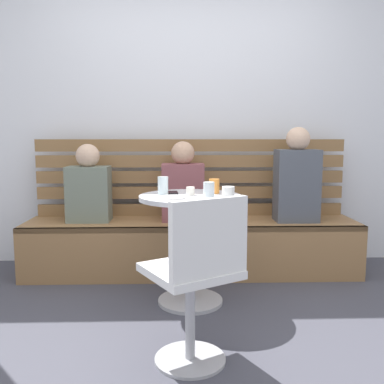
% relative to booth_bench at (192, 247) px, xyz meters
% --- Properties ---
extents(ground, '(8.00, 8.00, 0.00)m').
position_rel_booth_bench_xyz_m(ground, '(0.00, -1.20, -0.22)').
color(ground, '#42424C').
extents(back_wall, '(5.20, 0.10, 2.90)m').
position_rel_booth_bench_xyz_m(back_wall, '(0.00, 0.44, 1.23)').
color(back_wall, silver).
rests_on(back_wall, ground).
extents(booth_bench, '(2.70, 0.52, 0.44)m').
position_rel_booth_bench_xyz_m(booth_bench, '(0.00, 0.00, 0.00)').
color(booth_bench, olive).
rests_on(booth_bench, ground).
extents(booth_backrest, '(2.65, 0.04, 0.66)m').
position_rel_booth_bench_xyz_m(booth_backrest, '(0.00, 0.24, 0.56)').
color(booth_backrest, olive).
rests_on(booth_backrest, booth_bench).
extents(cafe_table, '(0.68, 0.68, 0.74)m').
position_rel_booth_bench_xyz_m(cafe_table, '(-0.03, -0.63, 0.30)').
color(cafe_table, '#ADADB2').
rests_on(cafe_table, ground).
extents(white_chair, '(0.55, 0.55, 0.85)m').
position_rel_booth_bench_xyz_m(white_chair, '(-0.02, -1.43, 0.24)').
color(white_chair, '#ADADB2').
rests_on(white_chair, ground).
extents(person_adult, '(0.34, 0.22, 0.76)m').
position_rel_booth_bench_xyz_m(person_adult, '(0.85, -0.03, 0.56)').
color(person_adult, '#4C515B').
rests_on(person_adult, booth_bench).
extents(person_child_left, '(0.34, 0.22, 0.65)m').
position_rel_booth_bench_xyz_m(person_child_left, '(-0.07, 0.03, 0.51)').
color(person_child_left, brown).
rests_on(person_child_left, booth_bench).
extents(person_child_middle, '(0.34, 0.22, 0.63)m').
position_rel_booth_bench_xyz_m(person_child_middle, '(-0.84, 0.02, 0.50)').
color(person_child_middle, slate).
rests_on(person_child_middle, booth_bench).
extents(cup_espresso_small, '(0.06, 0.06, 0.05)m').
position_rel_booth_bench_xyz_m(cup_espresso_small, '(-0.03, -0.62, 0.55)').
color(cup_espresso_small, silver).
rests_on(cup_espresso_small, cafe_table).
extents(cup_water_clear, '(0.07, 0.07, 0.11)m').
position_rel_booth_bench_xyz_m(cup_water_clear, '(0.08, -0.83, 0.57)').
color(cup_water_clear, white).
rests_on(cup_water_clear, cafe_table).
extents(cup_tumbler_orange, '(0.07, 0.07, 0.10)m').
position_rel_booth_bench_xyz_m(cup_tumbler_orange, '(0.14, -0.54, 0.57)').
color(cup_tumbler_orange, orange).
rests_on(cup_tumbler_orange, cafe_table).
extents(cup_glass_tall, '(0.07, 0.07, 0.12)m').
position_rel_booth_bench_xyz_m(cup_glass_tall, '(-0.21, -0.59, 0.58)').
color(cup_glass_tall, silver).
rests_on(cup_glass_tall, cafe_table).
extents(cup_ceramic_white, '(0.08, 0.08, 0.07)m').
position_rel_booth_bench_xyz_m(cup_ceramic_white, '(0.21, -0.73, 0.55)').
color(cup_ceramic_white, white).
rests_on(cup_ceramic_white, cafe_table).
extents(plate_small, '(0.17, 0.17, 0.01)m').
position_rel_booth_bench_xyz_m(plate_small, '(-0.14, -0.76, 0.52)').
color(plate_small, white).
rests_on(plate_small, cafe_table).
extents(phone_on_table, '(0.08, 0.14, 0.01)m').
position_rel_booth_bench_xyz_m(phone_on_table, '(-0.15, -0.52, 0.52)').
color(phone_on_table, black).
rests_on(phone_on_table, cafe_table).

